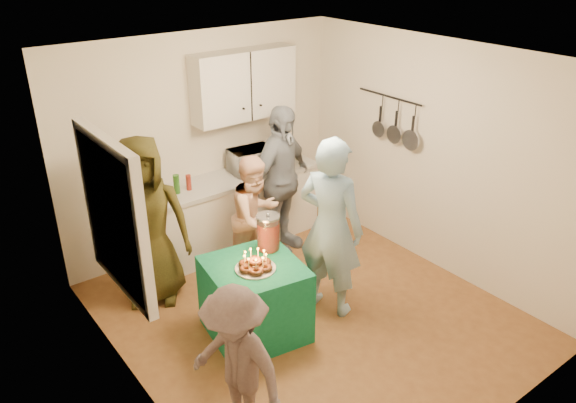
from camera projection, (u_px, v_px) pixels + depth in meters
floor at (309, 313)px, 5.80m from camera, size 4.00×4.00×0.00m
ceiling at (314, 59)px, 4.67m from camera, size 4.00×4.00×0.00m
back_wall at (204, 143)px, 6.67m from camera, size 3.60×3.60×0.00m
left_wall at (128, 262)px, 4.25m from camera, size 4.00×4.00×0.00m
right_wall at (436, 158)px, 6.22m from camera, size 4.00×4.00×0.00m
window_night at (112, 217)px, 4.37m from camera, size 0.04×1.00×1.20m
counter at (235, 212)px, 6.94m from camera, size 2.20×0.58×0.86m
countertop at (233, 179)px, 6.74m from camera, size 2.24×0.62×0.05m
upper_cabinet at (244, 85)px, 6.55m from camera, size 1.30×0.30×0.80m
pot_rack at (387, 118)px, 6.55m from camera, size 0.12×1.00×0.60m
microwave at (252, 160)px, 6.82m from camera, size 0.56×0.40×0.29m
party_table at (255, 299)px, 5.37m from camera, size 0.97×0.97×0.76m
donut_cake at (255, 261)px, 5.12m from camera, size 0.38×0.38×0.18m
punch_jar at (268, 233)px, 5.42m from camera, size 0.22×0.22×0.34m
man_birthday at (331, 228)px, 5.50m from camera, size 0.67×0.80×1.88m
woman_back_left at (146, 222)px, 5.68m from camera, size 1.06×0.94×1.82m
woman_back_center at (256, 217)px, 6.19m from camera, size 0.81×0.70×1.43m
woman_back_right at (281, 181)px, 6.61m from camera, size 1.16×0.77×1.82m
child_near_left at (236, 366)px, 4.13m from camera, size 0.69×0.96×1.34m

